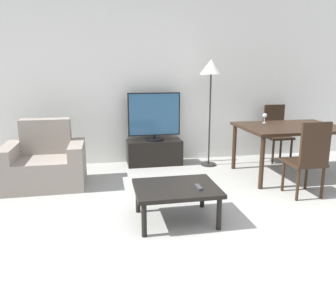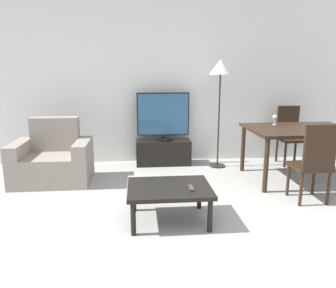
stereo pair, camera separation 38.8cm
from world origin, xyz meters
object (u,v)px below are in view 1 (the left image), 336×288
at_px(floor_lamp, 211,73).
at_px(remote_primary, 199,187).
at_px(armchair, 45,164).
at_px(tv_stand, 154,152).
at_px(dining_chair_near, 309,157).
at_px(wine_glass_left, 265,116).
at_px(tv, 154,117).
at_px(dining_chair_far, 276,131).
at_px(dining_table, 290,131).
at_px(coffee_table, 176,190).

xyz_separation_m(floor_lamp, remote_primary, (-0.74, -1.95, -1.08)).
bearing_deg(armchair, tv_stand, 24.16).
xyz_separation_m(dining_chair_near, floor_lamp, (-0.72, 1.54, 0.95)).
bearing_deg(wine_glass_left, remote_primary, -133.58).
height_order(tv, dining_chair_far, tv).
bearing_deg(tv, tv_stand, 90.00).
relative_size(dining_chair_near, dining_chair_far, 1.00).
bearing_deg(floor_lamp, remote_primary, -110.89).
height_order(dining_table, dining_chair_near, dining_chair_near).
xyz_separation_m(dining_table, dining_chair_near, (-0.25, -0.83, -0.15)).
bearing_deg(coffee_table, wine_glass_left, 40.88).
distance_m(coffee_table, wine_glass_left, 2.27).
xyz_separation_m(armchair, remote_primary, (1.68, -1.46, 0.08)).
relative_size(armchair, wine_glass_left, 6.96).
height_order(remote_primary, wine_glass_left, wine_glass_left).
bearing_deg(dining_chair_near, dining_table, 73.41).
bearing_deg(armchair, dining_chair_far, 9.34).
xyz_separation_m(armchair, dining_chair_far, (3.64, 0.60, 0.21)).
height_order(dining_chair_far, remote_primary, dining_chair_far).
bearing_deg(tv, dining_chair_near, -48.28).
height_order(tv, dining_chair_near, tv).
relative_size(armchair, floor_lamp, 0.61).
bearing_deg(dining_chair_far, dining_chair_near, -106.59).
xyz_separation_m(dining_chair_near, remote_primary, (-1.47, -0.40, -0.13)).
bearing_deg(remote_primary, tv_stand, 92.85).
xyz_separation_m(coffee_table, dining_chair_near, (1.67, 0.31, 0.18)).
xyz_separation_m(tv_stand, tv, (-0.00, -0.00, 0.58)).
height_order(armchair, floor_lamp, floor_lamp).
xyz_separation_m(tv, coffee_table, (-0.10, -2.07, -0.46)).
height_order(armchair, dining_table, armchair).
bearing_deg(remote_primary, dining_chair_far, 46.47).
bearing_deg(dining_table, dining_chair_far, 73.41).
bearing_deg(dining_table, tv_stand, 152.77).
height_order(dining_chair_near, dining_chair_far, same).
xyz_separation_m(armchair, tv, (1.57, 0.70, 0.49)).
bearing_deg(armchair, floor_lamp, 11.25).
bearing_deg(dining_table, floor_lamp, 143.66).
bearing_deg(tv, floor_lamp, -14.56).
xyz_separation_m(armchair, floor_lamp, (2.42, 0.48, 1.16)).
bearing_deg(coffee_table, dining_chair_near, 10.49).
height_order(tv_stand, dining_chair_far, dining_chair_far).
height_order(armchair, coffee_table, armchair).
height_order(tv_stand, dining_chair_near, dining_chair_near).
bearing_deg(dining_table, dining_chair_near, -106.59).
relative_size(tv, dining_chair_far, 0.89).
bearing_deg(remote_primary, dining_table, 35.74).
bearing_deg(armchair, dining_table, -3.90).
height_order(armchair, wine_glass_left, wine_glass_left).
height_order(armchair, tv_stand, armchair).
relative_size(armchair, coffee_table, 1.22).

